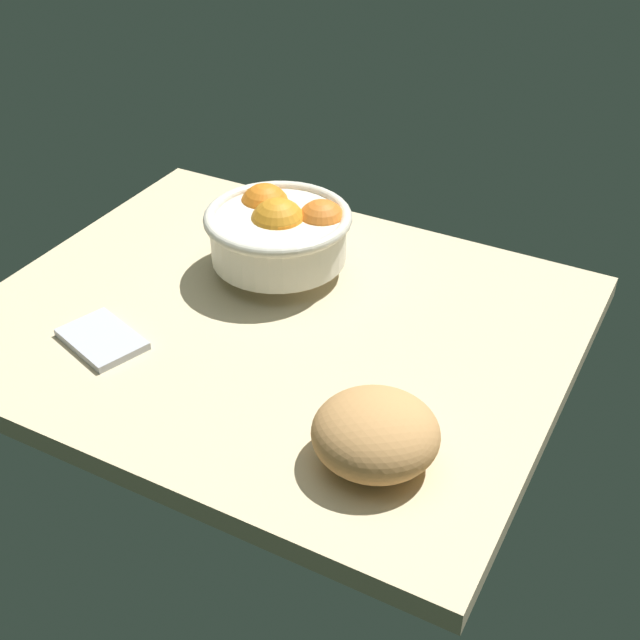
{
  "coord_description": "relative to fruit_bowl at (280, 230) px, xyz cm",
  "views": [
    {
      "loc": [
        49.08,
        -78.42,
        65.22
      ],
      "look_at": [
        9.13,
        -3.76,
        5.0
      ],
      "focal_mm": 47.46,
      "sensor_mm": 36.0,
      "label": 1
    }
  ],
  "objects": [
    {
      "name": "ground_plane",
      "position": [
        5.01,
        -10.86,
        -8.13
      ],
      "size": [
        77.26,
        63.51,
        3.0
      ],
      "primitive_type": "cube",
      "color": "beige"
    },
    {
      "name": "bread_loaf",
      "position": [
        28.34,
        -28.74,
        -2.7
      ],
      "size": [
        17.35,
        16.94,
        7.85
      ],
      "primitive_type": "ellipsoid",
      "rotation": [
        0.0,
        0.0,
        3.49
      ],
      "color": "tan",
      "rests_on": "ground"
    },
    {
      "name": "fruit_bowl",
      "position": [
        0.0,
        0.0,
        0.0
      ],
      "size": [
        20.78,
        20.78,
        11.51
      ],
      "color": "silver",
      "rests_on": "ground"
    },
    {
      "name": "napkin_folded",
      "position": [
        -11.47,
        -25.99,
        -6.12
      ],
      "size": [
        12.82,
        10.62,
        1.02
      ],
      "primitive_type": "cube",
      "rotation": [
        0.0,
        0.0,
        -0.32
      ],
      "color": "#B5B6BF",
      "rests_on": "ground"
    }
  ]
}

